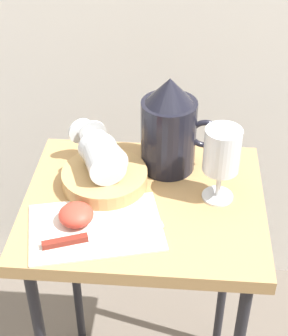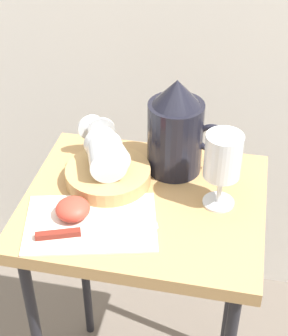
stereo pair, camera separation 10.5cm
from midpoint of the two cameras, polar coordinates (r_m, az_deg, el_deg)
curtain_drape at (r=1.43m, az=-0.53°, el=16.01°), size 2.40×0.03×1.81m
table at (r=1.16m, az=-2.61°, el=-6.71°), size 0.49×0.41×0.70m
linen_napkin at (r=1.05m, az=-8.04°, el=-6.34°), size 0.29×0.22×0.00m
basket_tray at (r=1.13m, az=-6.82°, el=-1.19°), size 0.18×0.18×0.03m
pitcher at (r=1.14m, az=0.02°, el=3.65°), size 0.17×0.12×0.22m
wine_glass_upright at (r=1.05m, az=5.39°, el=1.35°), size 0.07×0.07×0.16m
wine_glass_tipped_near at (r=1.10m, az=-7.08°, el=0.94°), size 0.12×0.16×0.08m
wine_glass_tipped_far at (r=1.11m, az=-7.20°, el=1.40°), size 0.14×0.16×0.07m
apple_half_left at (r=1.05m, az=-10.07°, el=-5.00°), size 0.07×0.07×0.04m
knife at (r=1.02m, az=-9.19°, el=-7.45°), size 0.22×0.09×0.01m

